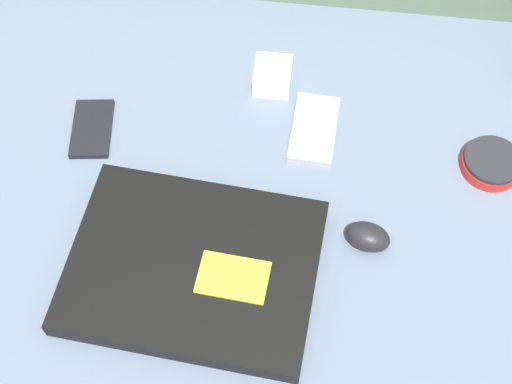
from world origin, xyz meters
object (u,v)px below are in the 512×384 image
at_px(computer_mouse, 368,237).
at_px(charger_brick, 270,76).
at_px(laptop, 194,266).
at_px(phone_black, 92,129).
at_px(phone_silver, 314,129).
at_px(speaker_puck, 491,163).

xyz_separation_m(computer_mouse, charger_brick, (-0.16, 0.26, 0.00)).
relative_size(laptop, phone_black, 3.07).
height_order(phone_silver, phone_black, phone_silver).
xyz_separation_m(speaker_puck, charger_brick, (-0.33, 0.12, 0.01)).
distance_m(speaker_puck, phone_silver, 0.26).
bearing_deg(laptop, computer_mouse, 21.60).
bearing_deg(computer_mouse, phone_silver, 129.07).
relative_size(speaker_puck, phone_black, 0.78).
xyz_separation_m(phone_black, charger_brick, (0.25, 0.12, 0.02)).
distance_m(phone_black, charger_brick, 0.28).
relative_size(computer_mouse, speaker_puck, 0.80).
xyz_separation_m(speaker_puck, phone_silver, (-0.26, 0.03, -0.01)).
xyz_separation_m(laptop, speaker_puck, (0.40, 0.21, -0.00)).
bearing_deg(charger_brick, speaker_puck, -19.47).
relative_size(phone_silver, phone_black, 1.15).
distance_m(computer_mouse, speaker_puck, 0.22).
bearing_deg(phone_black, laptop, -55.68).
bearing_deg(computer_mouse, speaker_puck, 53.61).
relative_size(phone_silver, charger_brick, 2.15).
height_order(laptop, phone_silver, laptop).
bearing_deg(speaker_puck, phone_black, -179.62).
bearing_deg(phone_black, speaker_puck, -7.40).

